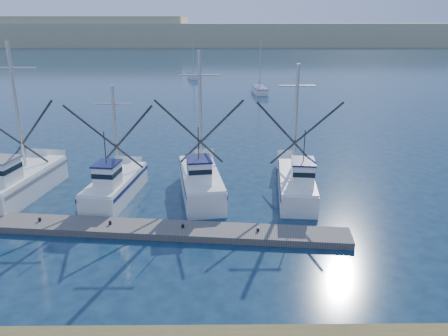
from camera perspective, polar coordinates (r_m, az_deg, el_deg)
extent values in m
plane|color=#0C1E34|center=(20.01, 9.30, -14.40)|extent=(500.00, 500.00, 0.00)
cube|color=#615C57|center=(25.07, -16.76, -7.34)|extent=(27.73, 4.86, 0.37)
cube|color=tan|center=(226.61, 0.27, 17.11)|extent=(360.00, 60.00, 10.00)
cube|color=white|center=(31.34, -25.19, -1.96)|extent=(3.94, 7.96, 1.53)
cube|color=white|center=(29.22, -27.10, -0.50)|extent=(1.90, 2.08, 1.50)
cylinder|color=#B7B2A8|center=(31.29, -25.45, 7.23)|extent=(0.22, 0.22, 8.16)
cube|color=white|center=(28.85, -13.94, -2.60)|extent=(3.04, 6.88, 1.32)
cube|color=white|center=(26.82, -14.97, -1.10)|extent=(1.45, 1.78, 1.50)
cylinder|color=#B7B2A8|center=(28.87, -13.99, 4.77)|extent=(0.22, 0.22, 5.74)
cube|color=white|center=(28.43, -3.06, -2.14)|extent=(3.36, 7.70, 1.53)
cube|color=white|center=(26.12, -3.29, -0.51)|extent=(1.59, 1.99, 1.50)
cylinder|color=#B7B2A8|center=(28.40, -3.12, 7.44)|extent=(0.22, 0.22, 7.61)
cube|color=white|center=(29.07, 9.36, -2.11)|extent=(3.00, 8.06, 1.33)
cube|color=white|center=(26.73, 10.22, -0.79)|extent=(1.46, 2.04, 1.50)
cylinder|color=#B7B2A8|center=(29.18, 9.34, 6.47)|extent=(0.22, 0.22, 6.96)
cube|color=white|center=(70.59, 4.68, 10.08)|extent=(2.23, 6.09, 0.90)
cylinder|color=#B7B2A8|center=(70.41, 4.75, 13.38)|extent=(0.12, 0.12, 7.20)
cube|color=white|center=(89.12, -4.00, 11.86)|extent=(2.62, 5.03, 0.90)
cylinder|color=#B7B2A8|center=(89.04, -4.05, 14.47)|extent=(0.12, 0.12, 7.20)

